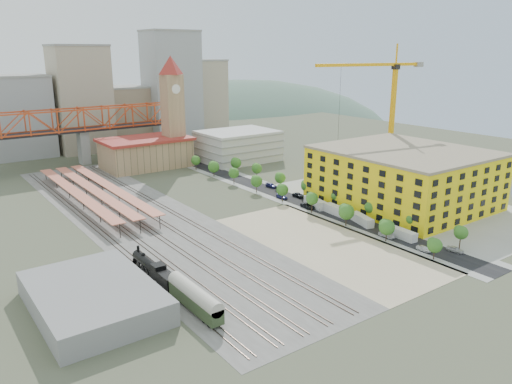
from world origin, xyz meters
TOP-DOWN VIEW (x-y plane):
  - ground at (0.00, 0.00)m, footprint 400.00×400.00m
  - ballast_strip at (-36.00, 17.50)m, footprint 36.00×165.00m
  - dirt_lot at (-4.00, -31.50)m, footprint 28.00×67.00m
  - street_asphalt at (16.00, 15.00)m, footprint 12.00×170.00m
  - sidewalk_west at (10.50, 15.00)m, footprint 3.00×170.00m
  - sidewalk_east at (21.50, 15.00)m, footprint 3.00×170.00m
  - construction_pad at (45.00, -20.00)m, footprint 50.00×90.00m
  - rail_tracks at (-37.80, 17.50)m, footprint 26.56×160.00m
  - platform_canopies at (-41.00, 45.00)m, footprint 16.00×80.00m
  - station_hall at (-5.00, 82.00)m, footprint 38.00×24.00m
  - clock_tower at (8.00, 79.99)m, footprint 12.00×12.00m
  - parking_garage at (36.00, 70.00)m, footprint 34.00×26.00m
  - truss_bridge at (-25.00, 105.00)m, footprint 94.00×9.60m
  - construction_building at (42.00, -20.00)m, footprint 44.60×50.60m
  - warehouse at (-66.00, -30.00)m, footprint 22.00×32.00m
  - street_trees at (16.00, 5.00)m, footprint 15.40×124.40m
  - skyline at (7.47, 142.31)m, footprint 133.00×46.00m
  - distant_hills at (45.28, 260.00)m, footprint 647.00×264.00m
  - locomotive at (-50.00, -22.90)m, footprint 2.71×20.89m
  - coach at (-50.00, -42.75)m, footprint 3.00×17.40m
  - tower_crane at (63.27, 6.81)m, footprint 48.84×9.99m
  - site_trailer_a at (16.00, -40.70)m, footprint 2.79×9.44m
  - site_trailer_b at (16.00, -26.27)m, footprint 4.88×9.75m
  - site_trailer_c at (16.00, -15.86)m, footprint 3.37×10.22m
  - site_trailer_d at (16.00, -5.52)m, footprint 4.61×10.65m
  - car_0 at (13.00, -50.30)m, footprint 2.00×4.21m
  - car_1 at (13.00, -38.16)m, footprint 1.80×4.79m
  - car_2 at (13.00, -5.19)m, footprint 2.97×5.70m
  - car_3 at (13.00, 8.35)m, footprint 2.12×5.00m
  - car_4 at (19.00, -55.35)m, footprint 2.21×4.47m
  - car_5 at (19.00, -3.23)m, footprint 1.85×4.21m
  - car_6 at (19.00, 6.14)m, footprint 2.56×5.32m
  - car_7 at (19.00, 22.22)m, footprint 2.51×5.32m

SIDE VIEW (x-z plane):
  - distant_hills at x=45.28m, z-range -193.04..33.96m
  - ground at x=0.00m, z-range 0.00..0.00m
  - street_trees at x=16.00m, z-range -4.00..4.00m
  - sidewalk_west at x=10.50m, z-range 0.00..0.04m
  - sidewalk_east at x=21.50m, z-range 0.00..0.04m
  - ballast_strip at x=-36.00m, z-range 0.00..0.06m
  - dirt_lot at x=-4.00m, z-range 0.00..0.06m
  - street_asphalt at x=16.00m, z-range 0.00..0.06m
  - construction_pad at x=45.00m, z-range 0.00..0.06m
  - rail_tracks at x=-37.80m, z-range 0.06..0.24m
  - car_5 at x=19.00m, z-range 0.00..1.35m
  - car_0 at x=13.00m, z-range 0.00..1.39m
  - car_3 at x=13.00m, z-range 0.00..1.44m
  - car_6 at x=19.00m, z-range 0.00..1.46m
  - car_4 at x=19.00m, z-range 0.00..1.46m
  - car_7 at x=19.00m, z-range 0.00..1.50m
  - car_2 at x=13.00m, z-range 0.00..1.53m
  - car_1 at x=13.00m, z-range 0.00..1.56m
  - site_trailer_a at x=16.00m, z-range 0.00..2.56m
  - site_trailer_b at x=16.00m, z-range 0.00..2.58m
  - site_trailer_c at x=16.00m, z-range 0.00..2.75m
  - site_trailer_d at x=16.00m, z-range 0.00..2.83m
  - locomotive at x=-50.00m, z-range -0.66..4.56m
  - warehouse at x=-66.00m, z-range 0.00..5.00m
  - coach at x=-50.00m, z-range 0.17..5.64m
  - platform_canopies at x=-41.00m, z-range 1.93..6.06m
  - station_hall at x=-5.00m, z-range 0.12..13.22m
  - parking_garage at x=36.00m, z-range 0.00..14.00m
  - construction_building at x=42.00m, z-range 0.01..18.81m
  - truss_bridge at x=-25.00m, z-range 6.06..31.66m
  - skyline at x=7.47m, z-range -7.19..52.81m
  - clock_tower at x=8.00m, z-range 2.70..54.70m
  - tower_crane at x=63.27m, z-range 6.16..58.74m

